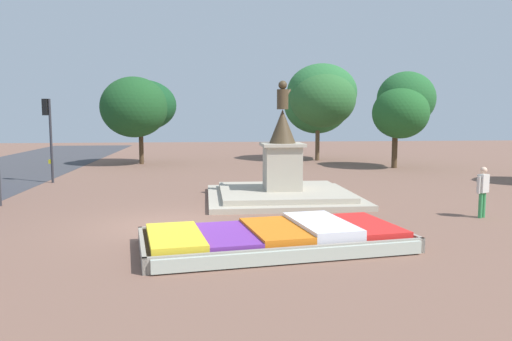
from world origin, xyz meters
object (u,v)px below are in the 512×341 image
(statue_monument, at_px, (282,181))
(pedestrian_near_planter, at_px, (483,189))
(traffic_light_far_corner, at_px, (48,126))
(flower_planter, at_px, (278,238))

(statue_monument, bearing_deg, pedestrian_near_planter, -35.55)
(traffic_light_far_corner, bearing_deg, statue_monument, -29.04)
(flower_planter, distance_m, statue_monument, 7.28)
(statue_monument, height_order, traffic_light_far_corner, statue_monument)
(traffic_light_far_corner, xyz_separation_m, pedestrian_near_planter, (16.57, -10.14, -1.85))
(flower_planter, xyz_separation_m, statue_monument, (1.22, 7.16, 0.47))
(statue_monument, relative_size, pedestrian_near_planter, 3.51)
(traffic_light_far_corner, relative_size, pedestrian_near_planter, 2.46)
(statue_monument, distance_m, pedestrian_near_planter, 7.29)
(flower_planter, bearing_deg, pedestrian_near_planter, 22.23)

